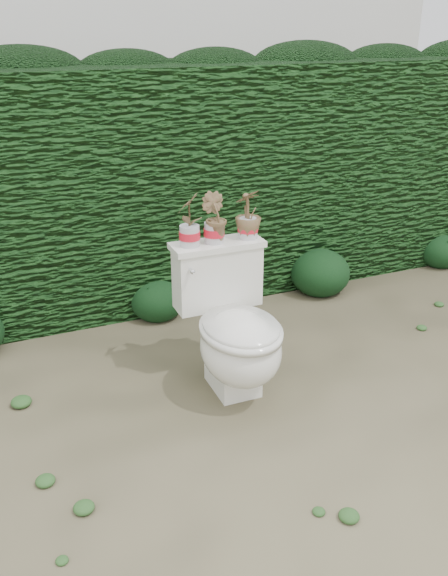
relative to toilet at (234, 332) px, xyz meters
name	(u,v)px	position (x,y,z in m)	size (l,w,h in m)	color
ground	(219,400)	(-0.12, -0.07, -0.36)	(60.00, 60.00, 0.00)	#7C7456
hedge	(130,185)	(-0.12, 1.53, 0.44)	(8.00, 1.00, 1.60)	#21541C
house_wall	(77,8)	(0.48, 5.93, 1.64)	(8.00, 3.50, 4.00)	silver
toilet	(234,332)	(0.00, 0.00, 0.00)	(0.50, 0.69, 0.78)	white
potted_plant_left	(189,221)	(-0.15, 0.24, 0.56)	(0.14, 0.10, 0.27)	#286D21
potted_plant_center	(214,220)	(-0.01, 0.24, 0.55)	(0.14, 0.11, 0.25)	#286D21
potted_plant_right	(248,216)	(0.18, 0.24, 0.55)	(0.14, 0.14, 0.25)	#286D21
liriope_clump_2	(157,297)	(-0.11, 1.03, -0.21)	(0.36, 0.36, 0.29)	#133815
liriope_clump_3	(320,269)	(1.13, 0.96, -0.18)	(0.44, 0.44, 0.35)	#133815
liriope_clump_4	(441,248)	(2.33, 1.03, -0.21)	(0.35, 0.35, 0.28)	#133815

